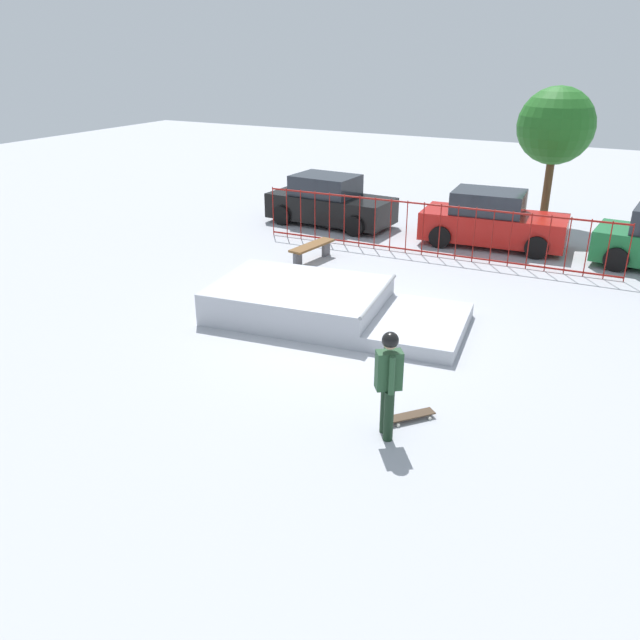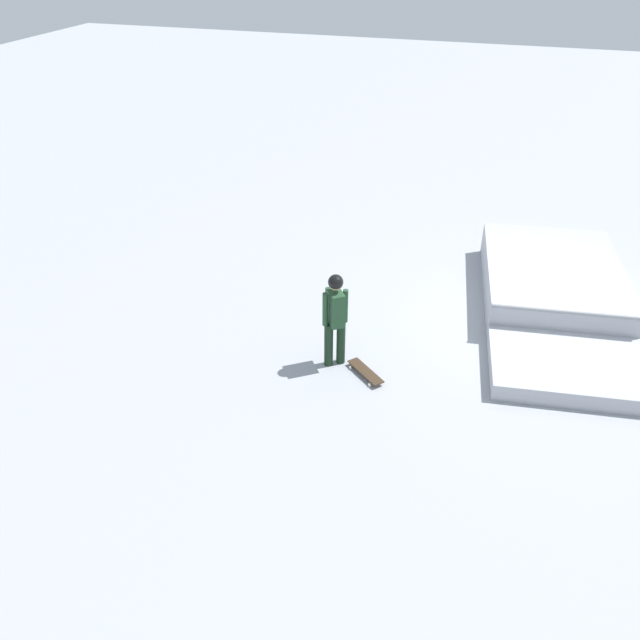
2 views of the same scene
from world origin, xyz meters
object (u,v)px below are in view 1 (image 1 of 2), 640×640
object	(u,v)px
skater	(389,377)
skate_ramp	(319,304)
parked_car_black	(329,203)
parked_car_red	(492,221)
skateboard	(411,416)
distant_tree	(556,126)
park_bench	(312,249)

from	to	relation	value
skater	skate_ramp	bearing A→B (deg)	94.64
parked_car_black	parked_car_red	size ratio (longest dim) A/B	0.99
skateboard	parked_car_red	bearing A→B (deg)	48.36
skateboard	parked_car_black	size ratio (longest dim) A/B	0.18
skate_ramp	skater	size ratio (longest dim) A/B	3.29
skate_ramp	skater	distance (m)	4.73
skater	parked_car_red	world-z (taller)	skater
skate_ramp	parked_car_red	size ratio (longest dim) A/B	1.35
parked_car_red	distant_tree	size ratio (longest dim) A/B	0.97
park_bench	distant_tree	xyz separation A→B (m)	(4.88, 7.01, 2.77)
park_bench	parked_car_red	world-z (taller)	parked_car_red
skateboard	parked_car_red	size ratio (longest dim) A/B	0.17
park_bench	parked_car_red	xyz separation A→B (m)	(3.92, 3.83, 0.37)
skate_ramp	distant_tree	bearing A→B (deg)	67.48
skateboard	distant_tree	world-z (taller)	distant_tree
skateboard	park_bench	distance (m)	8.25
skate_ramp	distant_tree	xyz separation A→B (m)	(2.86, 10.43, 2.81)
park_bench	skateboard	bearing A→B (deg)	-50.71
skater	park_bench	world-z (taller)	skater
skateboard	park_bench	xyz separation A→B (m)	(-5.22, 6.38, 0.28)
park_bench	distant_tree	bearing A→B (deg)	55.18
skater	skateboard	xyz separation A→B (m)	(0.18, 0.59, -0.93)
skate_ramp	parked_car_black	world-z (taller)	parked_car_black
parked_car_black	skate_ramp	bearing A→B (deg)	-61.42
parked_car_black	parked_car_red	world-z (taller)	same
skate_ramp	parked_car_black	distance (m)	7.94
skater	parked_car_red	xyz separation A→B (m)	(-1.13, 10.81, -0.28)
park_bench	parked_car_red	bearing A→B (deg)	44.37
skate_ramp	distant_tree	world-z (taller)	distant_tree
park_bench	parked_car_black	xyz separation A→B (m)	(-1.38, 3.75, 0.37)
parked_car_black	skateboard	bearing A→B (deg)	-53.68
parked_car_red	skate_ramp	bearing A→B (deg)	-109.13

